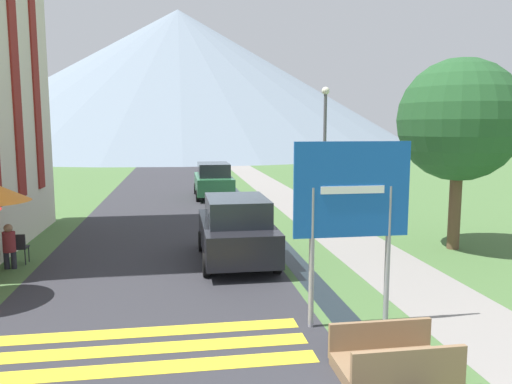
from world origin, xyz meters
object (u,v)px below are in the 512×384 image
Objects in this scene: person_seated_far at (9,244)px; footbridge at (393,361)px; cafe_chair_far_left at (19,246)px; tree_by_path at (459,120)px; road_sign at (352,204)px; streetlamp at (325,145)px; parked_car_near at (236,229)px; parked_car_far at (213,180)px.

footbridge is at bearing -42.38° from person_seated_far.
tree_by_path is (12.57, -0.17, 3.38)m from cafe_chair_far_left.
streetlamp is (2.14, 8.92, 0.72)m from road_sign.
cafe_chair_far_left is (-7.43, 5.34, -1.80)m from road_sign.
person_seated_far is 0.23× the size of streetlamp.
streetlamp reaches higher than parked_car_near.
footbridge is 6.89m from parked_car_near.
parked_car_far is 14.08m from tree_by_path.
tree_by_path is at bearing 0.98° from person_seated_far.
parked_car_near is (-1.59, 4.72, -1.40)m from road_sign.
footbridge is 0.38× the size of parked_car_far.
road_sign is 0.60× the size of tree_by_path.
streetlamp is (3.73, 4.20, 2.13)m from parked_car_near.
cafe_chair_far_left is 0.17× the size of streetlamp.
tree_by_path reaches higher than streetlamp.
cafe_chair_far_left is 13.02m from tree_by_path.
tree_by_path reaches higher than footbridge.
parked_car_near is 5.89m from cafe_chair_far_left.
road_sign reaches higher than parked_car_far.
parked_car_near is at bearing 108.59° from road_sign.
road_sign is 9.20m from streetlamp.
streetlamp is at bearing 76.48° from road_sign.
parked_car_far is 13.84m from person_seated_far.
road_sign is 2.04× the size of footbridge.
tree_by_path is at bearing -61.97° from parked_car_far.
parked_car_near is 0.93× the size of parked_car_far.
streetlamp is at bearing 78.90° from footbridge.
streetlamp is (3.47, -8.39, 2.13)m from parked_car_far.
road_sign is 5.18m from parked_car_near.
footbridge is 10.42m from cafe_chair_far_left.
tree_by_path is at bearing 45.15° from road_sign.
tree_by_path is (5.14, 5.17, 1.58)m from road_sign.
parked_car_far is 0.88× the size of streetlamp.
cafe_chair_far_left is 0.44m from person_seated_far.
streetlamp reaches higher than parked_car_far.
person_seated_far is at bearing 137.62° from footbridge.
parked_car_near is 4.90× the size of cafe_chair_far_left.
parked_car_near is at bearing 6.89° from cafe_chair_far_left.
parked_car_near is at bearing -2.20° from person_seated_far.
road_sign is 9.33m from cafe_chair_far_left.
parked_car_near is at bearing -131.64° from streetlamp.
road_sign is 4.07× the size of cafe_chair_far_left.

